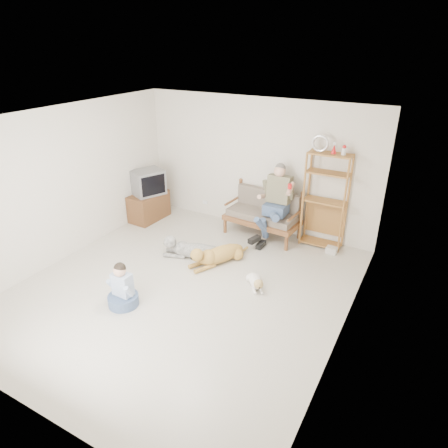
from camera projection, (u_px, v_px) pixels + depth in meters
The scene contains 17 objects.
floor at pixel (184, 288), 6.51m from camera, with size 5.50×5.50×0.00m, color silver.
ceiling at pixel (175, 121), 5.36m from camera, with size 5.50×5.50×0.00m, color white.
wall_back at pixel (257, 165), 8.11m from camera, with size 5.00×5.00×0.00m, color beige.
wall_front at pixel (14, 315), 3.75m from camera, with size 5.00×5.00×0.00m, color beige.
wall_left at pixel (63, 185), 7.02m from camera, with size 5.50×5.50×0.00m, color beige.
wall_right at pixel (350, 252), 4.84m from camera, with size 5.50×5.50×0.00m, color beige.
loveseat at pixel (264, 213), 8.09m from camera, with size 1.55×0.82×0.95m.
man at pixel (272, 209), 7.67m from camera, with size 0.59×0.85×1.37m.
etagere at pixel (325, 200), 7.47m from camera, with size 0.82×0.36×2.15m.
book_stack at pixel (332, 250), 7.54m from camera, with size 0.20×0.14×0.13m, color silver.
tv_stand at pixel (149, 206), 8.87m from camera, with size 0.55×0.92×0.60m.
crt_tv at pixel (148, 182), 8.62m from camera, with size 0.73×0.79×0.53m.
wall_outlet at pixel (205, 202), 9.09m from camera, with size 0.12×0.02×0.08m, color white.
golden_retriever at pixel (216, 255), 7.17m from camera, with size 0.72×1.25×0.41m.
shaggy_dog at pixel (191, 249), 7.38m from camera, with size 1.27×0.59×0.39m.
terrier at pixel (256, 282), 6.49m from camera, with size 0.45×0.53×0.24m.
child at pixel (122, 290), 6.01m from camera, with size 0.46×0.46×0.73m.
Camera 1 is at (3.19, -4.45, 3.73)m, focal length 32.00 mm.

